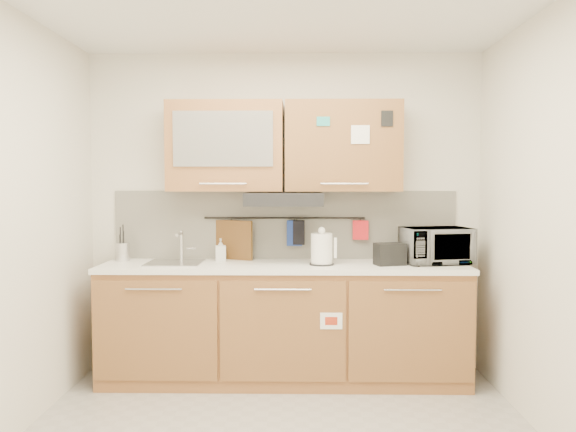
{
  "coord_description": "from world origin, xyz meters",
  "views": [
    {
      "loc": [
        0.1,
        -3.12,
        1.54
      ],
      "look_at": [
        0.03,
        1.05,
        1.3
      ],
      "focal_mm": 35.0,
      "sensor_mm": 36.0,
      "label": 1
    }
  ],
  "objects": [
    {
      "name": "pot_holder",
      "position": [
        0.62,
        1.44,
        1.16
      ],
      "size": [
        0.13,
        0.03,
        0.16
      ],
      "primitive_type": "cube",
      "rotation": [
        0.0,
        0.0,
        -0.11
      ],
      "color": "red",
      "rests_on": "utensil_rail"
    },
    {
      "name": "cutting_board",
      "position": [
        -0.44,
        1.44,
        1.01
      ],
      "size": [
        0.36,
        0.18,
        0.47
      ],
      "primitive_type": "cube",
      "rotation": [
        0.0,
        0.0,
        -0.41
      ],
      "color": "brown",
      "rests_on": "utensil_rail"
    },
    {
      "name": "sink",
      "position": [
        -0.85,
        1.21,
        0.92
      ],
      "size": [
        0.42,
        0.4,
        0.26
      ],
      "color": "silver",
      "rests_on": "countertop"
    },
    {
      "name": "kettle",
      "position": [
        0.29,
        1.14,
        1.04
      ],
      "size": [
        0.21,
        0.19,
        0.29
      ],
      "rotation": [
        0.0,
        0.0,
        -0.03
      ],
      "color": "white",
      "rests_on": "countertop"
    },
    {
      "name": "base_cabinet",
      "position": [
        0.0,
        1.19,
        0.41
      ],
      "size": [
        2.8,
        0.64,
        0.88
      ],
      "color": "#AB713C",
      "rests_on": "floor"
    },
    {
      "name": "upper_cabinets",
      "position": [
        -0.0,
        1.32,
        1.83
      ],
      "size": [
        1.82,
        0.37,
        0.7
      ],
      "color": "#AB713C",
      "rests_on": "wall_back"
    },
    {
      "name": "countertop",
      "position": [
        0.0,
        1.19,
        0.9
      ],
      "size": [
        2.82,
        0.62,
        0.04
      ],
      "primitive_type": "cube",
      "color": "white",
      "rests_on": "base_cabinet"
    },
    {
      "name": "microwave",
      "position": [
        1.19,
        1.23,
        1.06
      ],
      "size": [
        0.56,
        0.43,
        0.28
      ],
      "primitive_type": "imported",
      "rotation": [
        0.0,
        0.0,
        0.2
      ],
      "color": "#999999",
      "rests_on": "countertop"
    },
    {
      "name": "backsplash",
      "position": [
        0.0,
        1.49,
        1.2
      ],
      "size": [
        2.8,
        0.02,
        0.56
      ],
      "primitive_type": "cube",
      "color": "silver",
      "rests_on": "countertop"
    },
    {
      "name": "toaster",
      "position": [
        0.81,
        1.13,
        1.01
      ],
      "size": [
        0.25,
        0.19,
        0.17
      ],
      "rotation": [
        0.0,
        0.0,
        0.27
      ],
      "color": "black",
      "rests_on": "countertop"
    },
    {
      "name": "wall_right",
      "position": [
        1.6,
        0.0,
        1.3
      ],
      "size": [
        0.0,
        3.0,
        3.0
      ],
      "primitive_type": "plane",
      "rotation": [
        1.57,
        0.0,
        -1.57
      ],
      "color": "silver",
      "rests_on": "ground"
    },
    {
      "name": "soap_bottle",
      "position": [
        -0.51,
        1.34,
        1.01
      ],
      "size": [
        0.09,
        0.1,
        0.18
      ],
      "primitive_type": "imported",
      "rotation": [
        0.0,
        0.0,
        0.16
      ],
      "color": "#999999",
      "rests_on": "countertop"
    },
    {
      "name": "utensil_rail",
      "position": [
        0.0,
        1.45,
        1.26
      ],
      "size": [
        1.3,
        0.02,
        0.02
      ],
      "primitive_type": "cylinder",
      "rotation": [
        0.0,
        1.57,
        0.0
      ],
      "color": "black",
      "rests_on": "backsplash"
    },
    {
      "name": "wall_back",
      "position": [
        0.0,
        1.5,
        1.3
      ],
      "size": [
        3.2,
        0.0,
        3.2
      ],
      "primitive_type": "plane",
      "rotation": [
        1.57,
        0.0,
        0.0
      ],
      "color": "silver",
      "rests_on": "ground"
    },
    {
      "name": "oven_mitt",
      "position": [
        0.08,
        1.44,
        1.14
      ],
      "size": [
        0.13,
        0.04,
        0.21
      ],
      "primitive_type": "cube",
      "rotation": [
        0.0,
        0.0,
        -0.03
      ],
      "color": "navy",
      "rests_on": "utensil_rail"
    },
    {
      "name": "range_hood",
      "position": [
        0.0,
        1.25,
        1.42
      ],
      "size": [
        0.6,
        0.46,
        0.1
      ],
      "primitive_type": "cube",
      "color": "black",
      "rests_on": "upper_cabinets"
    },
    {
      "name": "dark_pouch",
      "position": [
        0.1,
        1.44,
        1.14
      ],
      "size": [
        0.13,
        0.05,
        0.2
      ],
      "primitive_type": "cube",
      "rotation": [
        0.0,
        0.0,
        -0.09
      ],
      "color": "black",
      "rests_on": "utensil_rail"
    },
    {
      "name": "utensil_crock",
      "position": [
        -1.3,
        1.33,
        1.0
      ],
      "size": [
        0.14,
        0.14,
        0.29
      ],
      "rotation": [
        0.0,
        0.0,
        0.28
      ],
      "color": "silver",
      "rests_on": "countertop"
    }
  ]
}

